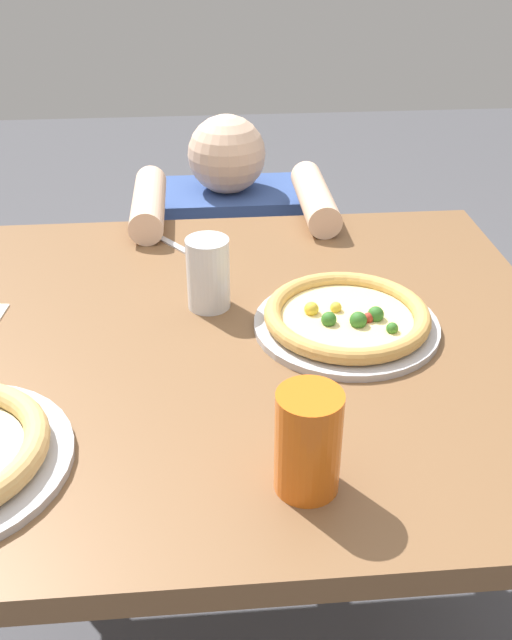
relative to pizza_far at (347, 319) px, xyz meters
name	(u,v)px	position (x,y,z in m)	size (l,w,h in m)	color
ground_plane	(219,634)	(-0.23, -0.01, -0.77)	(8.00, 8.00, 0.00)	#4C4C51
dining_table	(209,393)	(-0.23, -0.01, -0.13)	(1.16, 0.95, 0.75)	brown
pizza_far	(347,319)	(0.00, 0.00, 0.00)	(0.30, 0.30, 0.04)	#B7B7BC
drink_cup_colored	(308,442)	(-0.12, -0.35, 0.05)	(0.08, 0.08, 0.14)	orange
water_cup_clear	(208,273)	(-0.22, 0.09, 0.05)	(0.07, 0.07, 0.12)	silver
fork	(194,256)	(-0.24, 0.29, -0.02)	(0.14, 0.17, 0.00)	silver
diner_seated	(230,303)	(-0.16, 0.70, -0.37)	(0.43, 0.53, 0.91)	#333847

